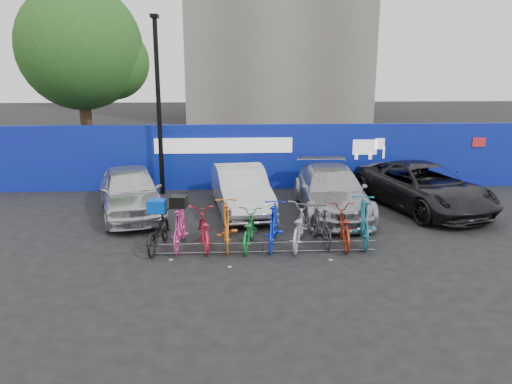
{
  "coord_description": "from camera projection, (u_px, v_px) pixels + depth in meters",
  "views": [
    {
      "loc": [
        -0.74,
        -12.07,
        4.52
      ],
      "look_at": [
        -0.02,
        2.0,
        0.9
      ],
      "focal_mm": 35.0,
      "sensor_mm": 36.0,
      "label": 1
    }
  ],
  "objects": [
    {
      "name": "bike_2",
      "position": [
        204.0,
        229.0,
        12.59
      ],
      "size": [
        0.87,
        1.87,
        0.95
      ],
      "primitive_type": "imported",
      "rotation": [
        0.0,
        0.0,
        3.28
      ],
      "color": "#AF1D34",
      "rests_on": "ground"
    },
    {
      "name": "bike_rack",
      "position": [
        262.0,
        247.0,
        12.22
      ],
      "size": [
        5.6,
        0.03,
        0.3
      ],
      "color": "#595B60",
      "rests_on": "ground"
    },
    {
      "name": "bike_0",
      "position": [
        158.0,
        230.0,
        12.48
      ],
      "size": [
        0.87,
        1.89,
        0.96
      ],
      "primitive_type": "imported",
      "rotation": [
        0.0,
        0.0,
        3.01
      ],
      "color": "black",
      "rests_on": "ground"
    },
    {
      "name": "car_1",
      "position": [
        241.0,
        189.0,
        15.64
      ],
      "size": [
        2.05,
        4.44,
        1.41
      ],
      "primitive_type": "imported",
      "rotation": [
        0.0,
        0.0,
        0.13
      ],
      "color": "silver",
      "rests_on": "ground"
    },
    {
      "name": "car_2",
      "position": [
        332.0,
        191.0,
        15.46
      ],
      "size": [
        2.08,
        4.9,
        1.41
      ],
      "primitive_type": "imported",
      "rotation": [
        0.0,
        0.0,
        -0.02
      ],
      "color": "#AFAEB3",
      "rests_on": "ground"
    },
    {
      "name": "bike_5",
      "position": [
        274.0,
        225.0,
        12.62
      ],
      "size": [
        0.86,
        1.97,
        1.15
      ],
      "primitive_type": "imported",
      "rotation": [
        0.0,
        0.0,
        2.97
      ],
      "color": "#0C28C1",
      "rests_on": "ground"
    },
    {
      "name": "bike_8",
      "position": [
        343.0,
        226.0,
        12.74
      ],
      "size": [
        0.82,
        1.94,
        0.99
      ],
      "primitive_type": "imported",
      "rotation": [
        0.0,
        0.0,
        3.06
      ],
      "color": "maroon",
      "rests_on": "ground"
    },
    {
      "name": "bike_7",
      "position": [
        321.0,
        225.0,
        12.81
      ],
      "size": [
        0.7,
        1.72,
        1.0
      ],
      "primitive_type": "imported",
      "rotation": [
        0.0,
        0.0,
        3.28
      ],
      "color": "#28282B",
      "rests_on": "ground"
    },
    {
      "name": "bike_4",
      "position": [
        248.0,
        230.0,
        12.59
      ],
      "size": [
        0.88,
        1.83,
        0.92
      ],
      "primitive_type": "imported",
      "rotation": [
        0.0,
        0.0,
        2.98
      ],
      "color": "#1A7333",
      "rests_on": "ground"
    },
    {
      "name": "bike_3",
      "position": [
        227.0,
        224.0,
        12.6
      ],
      "size": [
        0.61,
        2.02,
        1.21
      ],
      "primitive_type": "imported",
      "rotation": [
        0.0,
        0.0,
        3.16
      ],
      "color": "orange",
      "rests_on": "ground"
    },
    {
      "name": "tree",
      "position": [
        86.0,
        51.0,
        20.97
      ],
      "size": [
        5.4,
        5.2,
        7.8
      ],
      "color": "#382314",
      "rests_on": "ground"
    },
    {
      "name": "bike_1",
      "position": [
        180.0,
        227.0,
        12.56
      ],
      "size": [
        0.61,
        1.79,
        1.06
      ],
      "primitive_type": "imported",
      "rotation": [
        0.0,
        0.0,
        3.08
      ],
      "color": "#DD3A8F",
      "rests_on": "ground"
    },
    {
      "name": "lamppost",
      "position": [
        159.0,
        102.0,
        17.09
      ],
      "size": [
        0.25,
        0.5,
        6.11
      ],
      "color": "black",
      "rests_on": "ground"
    },
    {
      "name": "bike_6",
      "position": [
        299.0,
        226.0,
        12.68
      ],
      "size": [
        1.15,
        2.09,
        1.04
      ],
      "primitive_type": "imported",
      "rotation": [
        0.0,
        0.0,
        2.89
      ],
      "color": "#A0A4A8",
      "rests_on": "ground"
    },
    {
      "name": "car_3",
      "position": [
        423.0,
        187.0,
        15.9
      ],
      "size": [
        3.81,
        5.69,
        1.45
      ],
      "primitive_type": "imported",
      "rotation": [
        0.0,
        0.0,
        0.29
      ],
      "color": "black",
      "rests_on": "ground"
    },
    {
      "name": "cargo_topcase",
      "position": [
        179.0,
        202.0,
        12.39
      ],
      "size": [
        0.44,
        0.41,
        0.29
      ],
      "primitive_type": "cube",
      "rotation": [
        0.0,
        0.0,
        -0.16
      ],
      "color": "black",
      "rests_on": "bike_1"
    },
    {
      "name": "ground",
      "position": [
        261.0,
        245.0,
        12.84
      ],
      "size": [
        100.0,
        100.0,
        0.0
      ],
      "primitive_type": "plane",
      "color": "black",
      "rests_on": "ground"
    },
    {
      "name": "car_0",
      "position": [
        131.0,
        191.0,
        15.25
      ],
      "size": [
        2.89,
        4.69,
        1.49
      ],
      "primitive_type": "imported",
      "rotation": [
        0.0,
        0.0,
        0.28
      ],
      "color": "silver",
      "rests_on": "ground"
    },
    {
      "name": "bike_9",
      "position": [
        364.0,
        221.0,
        12.82
      ],
      "size": [
        0.88,
        2.09,
        1.22
      ],
      "primitive_type": "imported",
      "rotation": [
        0.0,
        0.0,
        2.99
      ],
      "color": "#1A6179",
      "rests_on": "ground"
    },
    {
      "name": "hoarding",
      "position": [
        251.0,
        157.0,
        18.34
      ],
      "size": [
        22.0,
        0.18,
        2.4
      ],
      "color": "navy",
      "rests_on": "ground"
    },
    {
      "name": "cargo_crate",
      "position": [
        157.0,
        206.0,
        12.32
      ],
      "size": [
        0.45,
        0.36,
        0.31
      ],
      "primitive_type": "cube",
      "rotation": [
        0.0,
        0.0,
        -0.06
      ],
      "color": "#033DAF",
      "rests_on": "bike_0"
    }
  ]
}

